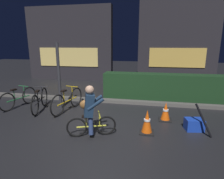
{
  "coord_description": "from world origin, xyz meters",
  "views": [
    {
      "loc": [
        1.23,
        -4.52,
        2.16
      ],
      "look_at": [
        0.2,
        0.6,
        0.9
      ],
      "focal_mm": 30.23,
      "sensor_mm": 36.0,
      "label": 1
    }
  ],
  "objects_px": {
    "traffic_cone_far": "(166,112)",
    "closed_umbrella": "(203,120)",
    "parked_bike_leftmost": "(19,98)",
    "traffic_cone_near": "(147,122)",
    "parked_bike_left_mid": "(40,100)",
    "parked_bike_center_left": "(68,101)",
    "street_post": "(59,77)",
    "blue_crate": "(194,125)",
    "cyclist": "(90,111)"
  },
  "relations": [
    {
      "from": "cyclist",
      "to": "parked_bike_center_left",
      "type": "bearing_deg",
      "value": 109.4
    },
    {
      "from": "blue_crate",
      "to": "closed_umbrella",
      "type": "bearing_deg",
      "value": -61.03
    },
    {
      "from": "parked_bike_leftmost",
      "to": "traffic_cone_near",
      "type": "distance_m",
      "value": 4.58
    },
    {
      "from": "parked_bike_leftmost",
      "to": "parked_bike_center_left",
      "type": "height_order",
      "value": "parked_bike_center_left"
    },
    {
      "from": "blue_crate",
      "to": "closed_umbrella",
      "type": "height_order",
      "value": "closed_umbrella"
    },
    {
      "from": "blue_crate",
      "to": "cyclist",
      "type": "distance_m",
      "value": 2.69
    },
    {
      "from": "traffic_cone_far",
      "to": "closed_umbrella",
      "type": "relative_size",
      "value": 0.64
    },
    {
      "from": "parked_bike_center_left",
      "to": "blue_crate",
      "type": "height_order",
      "value": "parked_bike_center_left"
    },
    {
      "from": "street_post",
      "to": "parked_bike_left_mid",
      "type": "xyz_separation_m",
      "value": [
        -0.59,
        -0.3,
        -0.77
      ]
    },
    {
      "from": "parked_bike_left_mid",
      "to": "traffic_cone_far",
      "type": "relative_size",
      "value": 2.95
    },
    {
      "from": "traffic_cone_far",
      "to": "cyclist",
      "type": "distance_m",
      "value": 2.3
    },
    {
      "from": "parked_bike_left_mid",
      "to": "cyclist",
      "type": "bearing_deg",
      "value": -137.08
    },
    {
      "from": "cyclist",
      "to": "parked_bike_leftmost",
      "type": "bearing_deg",
      "value": 133.07
    },
    {
      "from": "traffic_cone_far",
      "to": "blue_crate",
      "type": "xyz_separation_m",
      "value": [
        0.68,
        -0.52,
        -0.11
      ]
    },
    {
      "from": "traffic_cone_far",
      "to": "parked_bike_left_mid",
      "type": "bearing_deg",
      "value": 178.88
    },
    {
      "from": "parked_bike_leftmost",
      "to": "blue_crate",
      "type": "xyz_separation_m",
      "value": [
        5.62,
        -0.74,
        -0.18
      ]
    },
    {
      "from": "parked_bike_left_mid",
      "to": "traffic_cone_near",
      "type": "distance_m",
      "value": 3.67
    },
    {
      "from": "parked_bike_center_left",
      "to": "street_post",
      "type": "bearing_deg",
      "value": 71.07
    },
    {
      "from": "traffic_cone_near",
      "to": "closed_umbrella",
      "type": "xyz_separation_m",
      "value": [
        1.33,
        0.15,
        0.09
      ]
    },
    {
      "from": "parked_bike_leftmost",
      "to": "parked_bike_left_mid",
      "type": "xyz_separation_m",
      "value": [
        0.9,
        -0.14,
        0.02
      ]
    },
    {
      "from": "traffic_cone_far",
      "to": "closed_umbrella",
      "type": "distance_m",
      "value": 1.13
    },
    {
      "from": "parked_bike_leftmost",
      "to": "traffic_cone_far",
      "type": "bearing_deg",
      "value": -80.78
    },
    {
      "from": "parked_bike_left_mid",
      "to": "blue_crate",
      "type": "relative_size",
      "value": 3.64
    },
    {
      "from": "parked_bike_leftmost",
      "to": "blue_crate",
      "type": "distance_m",
      "value": 5.67
    },
    {
      "from": "street_post",
      "to": "traffic_cone_far",
      "type": "height_order",
      "value": "street_post"
    },
    {
      "from": "parked_bike_left_mid",
      "to": "cyclist",
      "type": "relative_size",
      "value": 1.28
    },
    {
      "from": "parked_bike_leftmost",
      "to": "traffic_cone_far",
      "type": "relative_size",
      "value": 2.82
    },
    {
      "from": "traffic_cone_far",
      "to": "cyclist",
      "type": "bearing_deg",
      "value": -144.36
    },
    {
      "from": "street_post",
      "to": "traffic_cone_far",
      "type": "distance_m",
      "value": 3.58
    },
    {
      "from": "parked_bike_left_mid",
      "to": "traffic_cone_near",
      "type": "relative_size",
      "value": 2.67
    },
    {
      "from": "street_post",
      "to": "parked_bike_left_mid",
      "type": "distance_m",
      "value": 1.01
    },
    {
      "from": "traffic_cone_far",
      "to": "cyclist",
      "type": "xyz_separation_m",
      "value": [
        -1.84,
        -1.32,
        0.37
      ]
    },
    {
      "from": "closed_umbrella",
      "to": "parked_bike_leftmost",
      "type": "bearing_deg",
      "value": 21.7
    },
    {
      "from": "parked_bike_center_left",
      "to": "traffic_cone_near",
      "type": "bearing_deg",
      "value": -102.02
    },
    {
      "from": "parked_bike_left_mid",
      "to": "cyclist",
      "type": "distance_m",
      "value": 2.62
    },
    {
      "from": "traffic_cone_near",
      "to": "cyclist",
      "type": "height_order",
      "value": "cyclist"
    },
    {
      "from": "parked_bike_leftmost",
      "to": "parked_bike_center_left",
      "type": "relative_size",
      "value": 0.91
    },
    {
      "from": "parked_bike_leftmost",
      "to": "cyclist",
      "type": "distance_m",
      "value": 3.48
    },
    {
      "from": "parked_bike_center_left",
      "to": "cyclist",
      "type": "bearing_deg",
      "value": -129.13
    },
    {
      "from": "parked_bike_center_left",
      "to": "traffic_cone_far",
      "type": "xyz_separation_m",
      "value": [
        3.1,
        -0.18,
        -0.1
      ]
    },
    {
      "from": "street_post",
      "to": "traffic_cone_near",
      "type": "distance_m",
      "value": 3.32
    },
    {
      "from": "street_post",
      "to": "closed_umbrella",
      "type": "height_order",
      "value": "street_post"
    },
    {
      "from": "parked_bike_center_left",
      "to": "blue_crate",
      "type": "relative_size",
      "value": 3.84
    },
    {
      "from": "street_post",
      "to": "parked_bike_leftmost",
      "type": "relative_size",
      "value": 1.45
    },
    {
      "from": "traffic_cone_far",
      "to": "blue_crate",
      "type": "bearing_deg",
      "value": -37.43
    },
    {
      "from": "traffic_cone_near",
      "to": "blue_crate",
      "type": "height_order",
      "value": "traffic_cone_near"
    },
    {
      "from": "parked_bike_left_mid",
      "to": "closed_umbrella",
      "type": "height_order",
      "value": "closed_umbrella"
    },
    {
      "from": "parked_bike_leftmost",
      "to": "cyclist",
      "type": "height_order",
      "value": "cyclist"
    },
    {
      "from": "cyclist",
      "to": "closed_umbrella",
      "type": "xyz_separation_m",
      "value": [
        2.66,
        0.55,
        -0.25
      ]
    },
    {
      "from": "traffic_cone_near",
      "to": "traffic_cone_far",
      "type": "bearing_deg",
      "value": 60.92
    }
  ]
}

